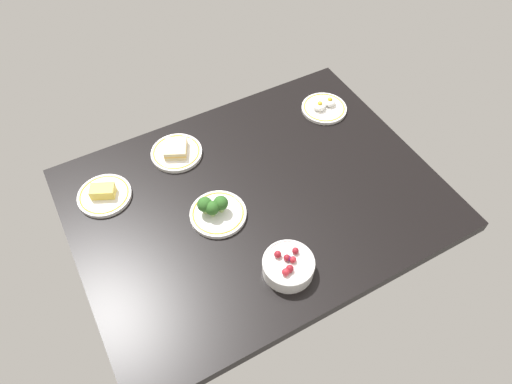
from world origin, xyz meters
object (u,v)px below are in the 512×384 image
plate_cheese (104,195)px  plate_eggs (324,107)px  plate_broccoli (216,211)px  plate_sandwich (176,152)px  bowl_berries (288,266)px

plate_cheese → plate_eggs: 87.00cm
plate_broccoli → plate_eggs: bearing=-156.7°
plate_cheese → plate_eggs: same height
plate_cheese → plate_eggs: size_ratio=1.02×
plate_sandwich → plate_eggs: (-58.82, 5.61, -0.24)cm
bowl_berries → plate_cheese: size_ratio=0.87×
plate_sandwich → plate_cheese: plate_cheese is taller
bowl_berries → plate_cheese: bearing=-53.5°
bowl_berries → plate_eggs: 71.70cm
plate_broccoli → bowl_berries: size_ratio=1.19×
plate_sandwich → plate_broccoli: (-0.87, 30.62, 1.01)cm
plate_sandwich → plate_eggs: 59.09cm
bowl_berries → plate_eggs: (-48.26, -53.01, -1.73)cm
plate_broccoli → bowl_berries: bearing=109.1°
plate_sandwich → bowl_berries: size_ratio=1.18×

